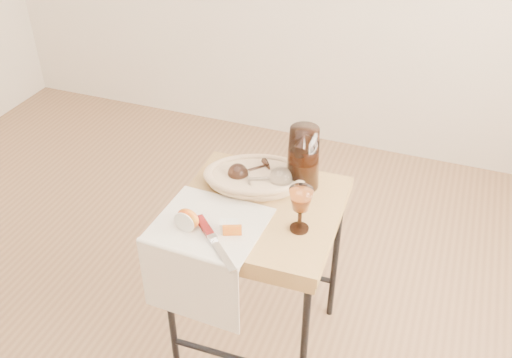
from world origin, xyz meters
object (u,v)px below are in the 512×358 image
at_px(goblet_lying_a, 250,170).
at_px(goblet_lying_b, 267,179).
at_px(bread_basket, 256,179).
at_px(apple_half, 188,218).
at_px(table_knife, 214,239).
at_px(side_table, 258,280).
at_px(pitcher, 303,158).
at_px(wine_goblet, 300,210).
at_px(tea_towel, 209,224).

relative_size(goblet_lying_a, goblet_lying_b, 0.90).
relative_size(bread_basket, goblet_lying_a, 2.71).
relative_size(bread_basket, apple_half, 4.20).
xyz_separation_m(bread_basket, goblet_lying_b, (0.05, -0.02, 0.02)).
bearing_deg(table_knife, bread_basket, 130.90).
bearing_deg(side_table, apple_half, -131.66).
distance_m(goblet_lying_b, apple_half, 0.31).
bearing_deg(pitcher, goblet_lying_b, -133.02).
xyz_separation_m(bread_basket, table_knife, (-0.01, -0.32, -0.01)).
bearing_deg(goblet_lying_b, wine_goblet, -68.29).
xyz_separation_m(goblet_lying_b, apple_half, (-0.16, -0.27, -0.01)).
xyz_separation_m(goblet_lying_a, wine_goblet, (0.23, -0.18, 0.03)).
xyz_separation_m(side_table, tea_towel, (-0.11, -0.14, 0.34)).
relative_size(goblet_lying_b, table_knife, 0.50).
relative_size(tea_towel, goblet_lying_a, 2.88).
relative_size(tea_towel, apple_half, 4.46).
relative_size(side_table, pitcher, 2.56).
height_order(bread_basket, wine_goblet, wine_goblet).
xyz_separation_m(bread_basket, wine_goblet, (0.20, -0.17, 0.05)).
bearing_deg(tea_towel, bread_basket, 78.01).
height_order(goblet_lying_b, wine_goblet, wine_goblet).
bearing_deg(goblet_lying_a, pitcher, 147.03).
bearing_deg(pitcher, side_table, -111.72).
bearing_deg(side_table, bread_basket, 113.89).
bearing_deg(tea_towel, table_knife, -55.01).
xyz_separation_m(goblet_lying_a, apple_half, (-0.09, -0.30, -0.01)).
distance_m(tea_towel, goblet_lying_b, 0.26).
bearing_deg(wine_goblet, goblet_lying_b, 136.44).
distance_m(side_table, pitcher, 0.48).
distance_m(side_table, bread_basket, 0.38).
bearing_deg(apple_half, goblet_lying_a, 80.02).
bearing_deg(pitcher, tea_towel, -114.81).
bearing_deg(table_knife, wine_goblet, 78.26).
relative_size(side_table, apple_half, 8.98).
xyz_separation_m(apple_half, table_knife, (0.10, -0.04, -0.02)).
height_order(goblet_lying_a, apple_half, goblet_lying_a).
distance_m(side_table, goblet_lying_b, 0.39).
relative_size(side_table, bread_basket, 2.14).
bearing_deg(goblet_lying_b, apple_half, -145.58).
distance_m(pitcher, table_knife, 0.42).
xyz_separation_m(side_table, table_knife, (-0.06, -0.22, 0.35)).
distance_m(side_table, goblet_lying_a, 0.40).
height_order(wine_goblet, apple_half, wine_goblet).
distance_m(goblet_lying_b, table_knife, 0.31).
bearing_deg(table_knife, side_table, 117.78).
distance_m(tea_towel, pitcher, 0.38).
distance_m(bread_basket, table_knife, 0.32).
relative_size(wine_goblet, apple_half, 2.05).
distance_m(wine_goblet, apple_half, 0.34).
xyz_separation_m(side_table, pitcher, (0.10, 0.16, 0.44)).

